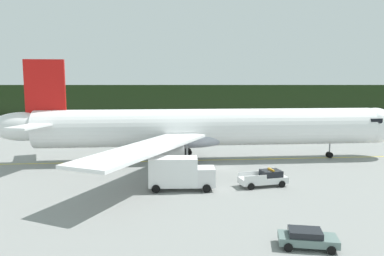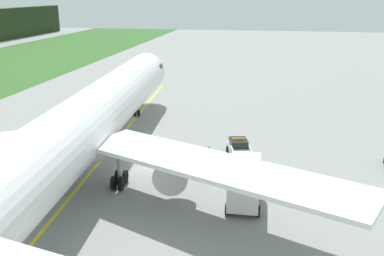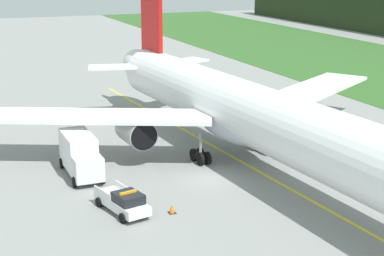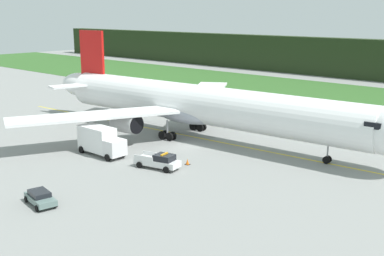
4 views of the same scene
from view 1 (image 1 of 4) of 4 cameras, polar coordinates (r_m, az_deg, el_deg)
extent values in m
plane|color=gray|center=(49.48, 4.32, -6.31)|extent=(320.00, 320.00, 0.00)
cube|color=#315D26|center=(99.02, 1.58, 0.53)|extent=(320.00, 39.44, 0.04)
cube|color=#223119|center=(130.34, 0.93, 4.51)|extent=(288.00, 4.46, 10.75)
cube|color=yellow|center=(54.11, 2.62, -5.12)|extent=(79.56, 6.19, 0.01)
cylinder|color=white|center=(53.26, 2.65, 0.12)|extent=(50.11, 9.13, 5.47)
ellipsoid|color=white|center=(62.43, 27.03, 0.38)|extent=(6.40, 5.90, 5.47)
ellipsoid|color=white|center=(56.09, -25.32, 0.21)|extent=(9.03, 4.74, 4.10)
ellipsoid|color=#B3B7C7|center=(53.18, -0.02, -1.52)|extent=(11.76, 6.57, 3.01)
cube|color=black|center=(61.65, 26.06, 1.26)|extent=(2.18, 5.31, 0.70)
cube|color=white|center=(65.14, -6.43, 0.78)|extent=(16.58, 21.76, 0.35)
cylinder|color=#B0B0B0|center=(61.76, -4.30, -0.79)|extent=(4.15, 3.00, 2.71)
cylinder|color=black|center=(61.83, -2.42, -0.76)|extent=(0.30, 2.50, 2.49)
cube|color=white|center=(40.64, -7.07, -3.13)|extent=(14.02, 22.69, 0.35)
cylinder|color=#B0B0B0|center=(44.38, -3.87, -3.95)|extent=(4.15, 3.00, 2.71)
cylinder|color=black|center=(44.47, -1.25, -3.91)|extent=(0.30, 2.50, 2.49)
cube|color=red|center=(54.71, -22.33, 5.51)|extent=(5.56, 0.85, 8.72)
cube|color=white|center=(58.87, -21.49, 1.24)|extent=(5.61, 8.03, 0.28)
cube|color=white|center=(51.43, -23.89, 0.32)|extent=(4.70, 7.94, 0.28)
cylinder|color=gray|center=(59.43, 21.06, -2.94)|extent=(0.20, 0.20, 2.25)
cylinder|color=black|center=(59.85, 20.90, -3.96)|extent=(0.91, 0.29, 0.90)
cylinder|color=black|center=(59.40, 21.12, -4.05)|extent=(0.91, 0.29, 0.90)
cylinder|color=gray|center=(56.89, -1.35, -2.74)|extent=(0.28, 0.28, 2.25)
cylinder|color=black|center=(56.80, -0.62, -3.90)|extent=(1.22, 0.39, 1.20)
cylinder|color=black|center=(57.49, -0.68, -3.77)|extent=(1.22, 0.39, 1.20)
cylinder|color=black|center=(56.71, -2.03, -3.93)|extent=(1.22, 0.39, 1.20)
cylinder|color=black|center=(57.39, -2.07, -3.79)|extent=(1.22, 0.39, 1.20)
cylinder|color=gray|center=(49.92, -0.78, -4.15)|extent=(0.28, 0.28, 2.25)
cylinder|color=black|center=(50.55, -0.02, -5.30)|extent=(1.22, 0.39, 1.20)
cylinder|color=black|center=(49.87, 0.06, -5.48)|extent=(1.22, 0.39, 1.20)
cylinder|color=black|center=(50.44, -1.61, -5.33)|extent=(1.22, 0.39, 1.20)
cylinder|color=black|center=(49.76, -1.56, -5.51)|extent=(1.22, 0.39, 1.20)
cube|color=silver|center=(41.39, 11.20, -8.09)|extent=(5.73, 3.14, 0.70)
cube|color=black|center=(41.64, 12.45, -7.04)|extent=(2.53, 2.23, 0.70)
cube|color=silver|center=(41.52, 9.04, -7.17)|extent=(2.56, 0.70, 0.45)
cube|color=silver|center=(39.90, 10.09, -7.79)|extent=(2.56, 0.70, 0.45)
cube|color=orange|center=(41.54, 12.47, -6.46)|extent=(0.51, 1.37, 0.16)
cylinder|color=black|center=(43.14, 12.86, -7.99)|extent=(0.79, 0.41, 0.76)
cylinder|color=black|center=(41.46, 14.12, -8.65)|extent=(0.79, 0.41, 0.76)
cylinder|color=black|center=(41.62, 8.28, -8.45)|extent=(0.79, 0.41, 0.76)
cylinder|color=black|center=(39.87, 9.39, -9.17)|extent=(0.79, 0.41, 0.76)
cube|color=silver|center=(39.33, 2.22, -7.69)|extent=(1.93, 2.42, 2.00)
cube|color=white|center=(39.11, -3.00, -6.93)|extent=(5.22, 2.46, 3.12)
cylinder|color=#99999E|center=(39.53, -1.46, -9.24)|extent=(0.77, 0.11, 1.04)
cylinder|color=#99999E|center=(39.58, -4.51, -9.25)|extent=(0.77, 0.11, 1.04)
cylinder|color=black|center=(40.75, 2.10, -8.61)|extent=(0.90, 0.27, 0.90)
cylinder|color=black|center=(38.45, 2.34, -9.59)|extent=(0.90, 0.27, 0.90)
cylinder|color=black|center=(40.75, -5.54, -8.64)|extent=(0.90, 0.27, 0.90)
cylinder|color=black|center=(38.45, -5.77, -9.62)|extent=(0.90, 0.27, 0.90)
cube|color=slate|center=(27.70, 17.94, -16.53)|extent=(4.29, 2.43, 0.55)
cube|color=black|center=(27.47, 17.55, -15.58)|extent=(2.50, 1.92, 0.45)
cylinder|color=black|center=(28.88, 20.52, -16.22)|extent=(0.62, 0.28, 0.60)
cylinder|color=black|center=(27.27, 21.32, -17.70)|extent=(0.62, 0.28, 0.60)
cylinder|color=black|center=(28.44, 14.68, -16.36)|extent=(0.62, 0.28, 0.60)
cylinder|color=black|center=(26.81, 15.09, -17.90)|extent=(0.62, 0.28, 0.60)
cube|color=black|center=(45.12, 12.31, -7.78)|extent=(0.55, 0.55, 0.03)
cone|color=orange|center=(45.04, 12.33, -7.35)|extent=(0.42, 0.42, 0.66)
camera|label=2|loc=(49.65, -44.43, 10.86)|focal=40.88mm
camera|label=3|loc=(58.10, 61.27, 10.28)|focal=57.87mm
camera|label=4|loc=(48.74, 87.53, 7.61)|focal=45.49mm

